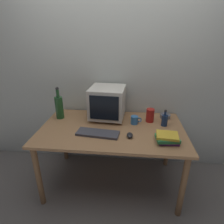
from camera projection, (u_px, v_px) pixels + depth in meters
ground_plane at (112, 181)px, 2.28m from camera, size 6.00×6.00×0.00m
back_wall at (116, 70)px, 2.24m from camera, size 4.00×0.08×2.50m
desk at (112, 134)px, 2.02m from camera, size 1.51×0.88×0.73m
crt_monitor at (107, 103)px, 2.14m from camera, size 0.41×0.41×0.37m
keyboard at (98, 133)px, 1.85m from camera, size 0.43×0.20×0.02m
computer_mouse at (130, 135)px, 1.81m from camera, size 0.06×0.10×0.04m
bottle_tall at (59, 107)px, 2.16m from camera, size 0.09×0.09×0.38m
bottle_short at (165, 120)px, 2.00m from camera, size 0.06×0.06×0.19m
book_stack at (168, 138)px, 1.71m from camera, size 0.22×0.18×0.08m
mug at (135, 120)px, 2.05m from camera, size 0.12×0.08×0.09m
cd_spindle at (165, 116)px, 2.20m from camera, size 0.12×0.12×0.04m
metal_canister at (150, 115)px, 2.10m from camera, size 0.09×0.09×0.15m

